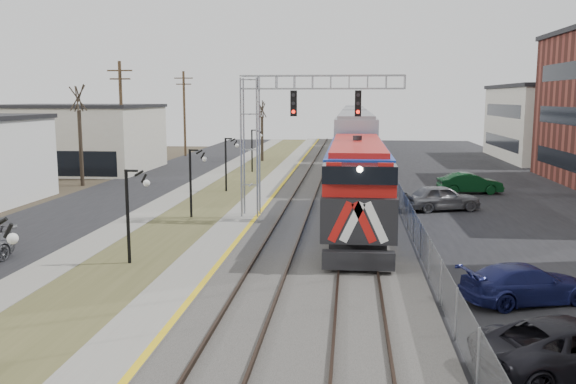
# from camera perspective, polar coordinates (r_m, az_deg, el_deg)

# --- Properties ---
(street_west) EXTENTS (7.00, 120.00, 0.04)m
(street_west) POSITION_cam_1_polar(r_m,az_deg,el_deg) (44.71, -16.04, -0.40)
(street_west) COLOR black
(street_west) RESTS_ON ground
(sidewalk) EXTENTS (2.00, 120.00, 0.08)m
(sidewalk) POSITION_cam_1_polar(r_m,az_deg,el_deg) (43.24, -10.50, -0.48)
(sidewalk) COLOR gray
(sidewalk) RESTS_ON ground
(grass_median) EXTENTS (4.00, 120.00, 0.06)m
(grass_median) POSITION_cam_1_polar(r_m,az_deg,el_deg) (42.49, -6.61, -0.56)
(grass_median) COLOR #4A4B28
(grass_median) RESTS_ON ground
(platform) EXTENTS (2.00, 120.00, 0.24)m
(platform) POSITION_cam_1_polar(r_m,az_deg,el_deg) (41.94, -2.61, -0.51)
(platform) COLOR gray
(platform) RESTS_ON ground
(ballast_bed) EXTENTS (8.00, 120.00, 0.20)m
(ballast_bed) POSITION_cam_1_polar(r_m,az_deg,el_deg) (41.50, 4.23, -0.65)
(ballast_bed) COLOR #595651
(ballast_bed) RESTS_ON ground
(parking_lot) EXTENTS (16.00, 120.00, 0.04)m
(parking_lot) POSITION_cam_1_polar(r_m,az_deg,el_deg) (42.90, 20.47, -0.99)
(parking_lot) COLOR black
(parking_lot) RESTS_ON ground
(platform_edge) EXTENTS (0.24, 120.00, 0.01)m
(platform_edge) POSITION_cam_1_polar(r_m,az_deg,el_deg) (41.80, -1.42, -0.36)
(platform_edge) COLOR gold
(platform_edge) RESTS_ON platform
(track_near) EXTENTS (1.58, 120.00, 0.15)m
(track_near) POSITION_cam_1_polar(r_m,az_deg,el_deg) (41.58, 1.48, -0.37)
(track_near) COLOR #2D2119
(track_near) RESTS_ON ballast_bed
(track_far) EXTENTS (1.58, 120.00, 0.15)m
(track_far) POSITION_cam_1_polar(r_m,az_deg,el_deg) (41.46, 6.31, -0.45)
(track_far) COLOR #2D2119
(track_far) RESTS_ON ballast_bed
(train) EXTENTS (3.00, 85.85, 5.33)m
(train) POSITION_cam_1_polar(r_m,az_deg,el_deg) (67.51, 6.21, 5.36)
(train) COLOR #1539AB
(train) RESTS_ON ground
(signal_gantry) EXTENTS (9.00, 1.07, 8.15)m
(signal_gantry) POSITION_cam_1_polar(r_m,az_deg,el_deg) (34.17, -0.71, 6.60)
(signal_gantry) COLOR gray
(signal_gantry) RESTS_ON ground
(lampposts) EXTENTS (0.14, 62.14, 4.00)m
(lampposts) POSITION_cam_1_polar(r_m,az_deg,el_deg) (26.34, -14.54, -2.20)
(lampposts) COLOR black
(lampposts) RESTS_ON ground
(fence) EXTENTS (0.04, 120.00, 1.60)m
(fence) POSITION_cam_1_polar(r_m,az_deg,el_deg) (41.49, 10.05, 0.21)
(fence) COLOR gray
(fence) RESTS_ON ground
(bare_trees) EXTENTS (12.30, 42.30, 5.95)m
(bare_trees) POSITION_cam_1_polar(r_m,az_deg,el_deg) (48.43, -15.74, 3.50)
(bare_trees) COLOR #382D23
(bare_trees) RESTS_ON ground
(car_lot_d) EXTENTS (4.88, 3.24, 1.31)m
(car_lot_d) POSITION_cam_1_polar(r_m,az_deg,el_deg) (22.29, 21.39, -8.08)
(car_lot_d) COLOR #161B4F
(car_lot_d) RESTS_ON ground
(car_lot_e) EXTENTS (4.99, 3.14, 1.58)m
(car_lot_e) POSITION_cam_1_polar(r_m,az_deg,el_deg) (38.65, 14.19, -0.56)
(car_lot_e) COLOR slate
(car_lot_e) RESTS_ON ground
(car_lot_f) EXTENTS (4.68, 2.10, 1.49)m
(car_lot_f) POSITION_cam_1_polar(r_m,az_deg,el_deg) (46.02, 16.64, 0.74)
(car_lot_f) COLOR #0B3918
(car_lot_f) RESTS_ON ground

